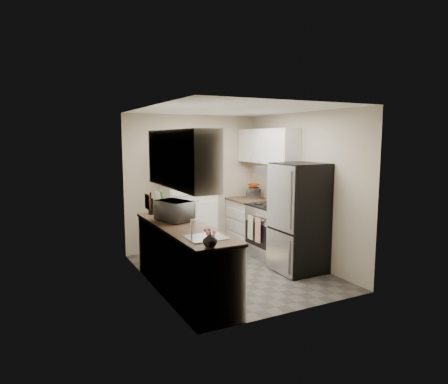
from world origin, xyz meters
The scene contains 16 objects.
ground centered at (0.00, 0.00, 0.00)m, with size 3.20×3.20×0.00m, color #56514C.
room_shell centered at (-0.02, -0.01, 1.63)m, with size 2.64×3.24×2.52m.
pantry_cabinet centered at (-0.20, 1.32, 1.00)m, with size 0.90×0.55×2.00m, color silver.
base_cabinet_left centered at (-0.99, -0.43, 0.44)m, with size 0.60×2.30×0.88m, color silver.
countertop_left centered at (-0.99, -0.43, 0.90)m, with size 0.63×2.33×0.04m, color brown.
base_cabinet_right centered at (0.99, 1.19, 0.44)m, with size 0.60×0.80×0.88m, color silver.
countertop_right centered at (0.99, 1.19, 0.90)m, with size 0.63×0.83×0.04m, color brown.
electric_range centered at (0.97, 0.39, 0.48)m, with size 0.71×0.78×1.13m.
refrigerator centered at (0.94, -0.41, 0.85)m, with size 0.70×0.72×1.70m, color #B7B7BC.
microwave centered at (-0.97, -0.05, 1.06)m, with size 0.52×0.35×0.29m, color silver.
wine_bottle centered at (-1.14, 0.54, 1.08)m, with size 0.08×0.08×0.31m, color black.
flower_vase centered at (-1.11, -1.52, 1.00)m, with size 0.16×0.16×0.16m, color silver.
cutting_board centered at (-0.92, 0.70, 1.09)m, with size 0.02×0.27×0.34m, color #3F9138.
toaster_oven centered at (1.09, 1.26, 1.03)m, with size 0.29×0.36×0.21m, color silver.
fruit_basket centered at (1.12, 1.24, 1.18)m, with size 0.23×0.23×0.10m, color #FE4200, non-canonical shape.
kitchen_mat centered at (0.06, 0.51, 0.01)m, with size 0.43×0.69×0.01m, color #D2C087.
Camera 1 is at (-2.87, -5.29, 2.08)m, focal length 32.00 mm.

